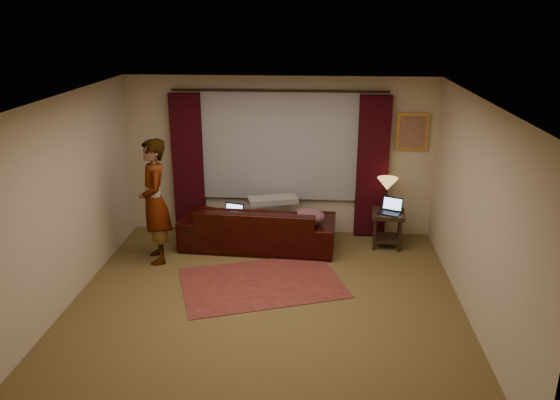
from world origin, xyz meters
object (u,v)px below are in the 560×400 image
object	(u,v)px
laptop_table	(390,206)
laptop_sofa	(231,213)
tiffany_lamp	(387,194)
person	(155,202)
sofa	(258,218)
end_table	(387,229)

from	to	relation	value
laptop_table	laptop_sofa	bearing A→B (deg)	-150.40
tiffany_lamp	person	size ratio (longest dim) A/B	0.28
sofa	laptop_sofa	xyz separation A→B (m)	(-0.40, -0.13, 0.11)
sofa	laptop_sofa	size ratio (longest dim) A/B	7.07
end_table	tiffany_lamp	xyz separation A→B (m)	(-0.03, 0.14, 0.54)
laptop_sofa	end_table	world-z (taller)	laptop_sofa
sofa	laptop_table	xyz separation A→B (m)	(2.04, 0.09, 0.21)
sofa	person	size ratio (longest dim) A/B	1.30
laptop_sofa	tiffany_lamp	world-z (taller)	tiffany_lamp
laptop_sofa	end_table	size ratio (longest dim) A/B	0.59
sofa	tiffany_lamp	distance (m)	2.06
end_table	person	xyz separation A→B (m)	(-3.48, -0.76, 0.64)
sofa	person	xyz separation A→B (m)	(-1.44, -0.61, 0.44)
tiffany_lamp	person	bearing A→B (deg)	-165.28
sofa	laptop_sofa	distance (m)	0.43
end_table	laptop_table	world-z (taller)	laptop_table
tiffany_lamp	laptop_table	distance (m)	0.25
end_table	person	distance (m)	3.62
end_table	laptop_table	size ratio (longest dim) A/B	1.63
laptop_table	person	distance (m)	3.57
end_table	person	bearing A→B (deg)	-167.61
sofa	laptop_table	bearing A→B (deg)	-174.04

